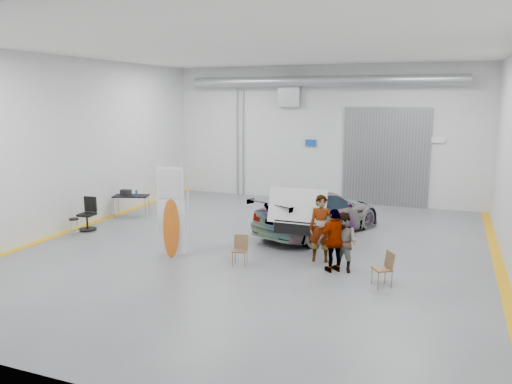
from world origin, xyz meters
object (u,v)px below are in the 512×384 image
(person_c, at_px, (335,240))
(folding_chair_near, at_px, (240,256))
(office_chair, at_px, (88,216))
(surfboard_display, at_px, (169,219))
(folding_chair_far, at_px, (382,276))
(sedan_car, at_px, (318,212))
(shop_stool, at_px, (74,228))
(person_a, at_px, (321,228))
(person_b, at_px, (344,242))
(work_table, at_px, (130,195))

(person_c, xyz_separation_m, folding_chair_near, (-2.55, -0.46, -0.60))
(folding_chair_near, distance_m, office_chair, 6.64)
(surfboard_display, relative_size, folding_chair_far, 3.23)
(sedan_car, bearing_deg, shop_stool, 48.20)
(sedan_car, bearing_deg, folding_chair_far, 145.92)
(folding_chair_near, relative_size, shop_stool, 1.29)
(sedan_car, xyz_separation_m, person_a, (0.82, -2.89, 0.21))
(person_b, relative_size, work_table, 1.09)
(person_b, xyz_separation_m, surfboard_display, (-4.98, -0.59, 0.33))
(person_c, xyz_separation_m, shop_stool, (-8.84, 0.15, -0.54))
(office_chair, bearing_deg, person_c, -10.51)
(sedan_car, xyz_separation_m, office_chair, (-7.64, -2.54, -0.25))
(person_b, relative_size, folding_chair_far, 1.85)
(person_a, height_order, folding_chair_near, person_a)
(person_a, xyz_separation_m, person_b, (0.78, -0.63, -0.15))
(person_b, relative_size, shop_stool, 2.53)
(person_a, relative_size, surfboard_display, 0.68)
(person_a, bearing_deg, sedan_car, 95.52)
(person_c, height_order, folding_chair_near, person_c)
(surfboard_display, distance_m, folding_chair_far, 6.15)
(sedan_car, height_order, folding_chair_far, sedan_car)
(surfboard_display, distance_m, office_chair, 4.58)
(person_a, distance_m, work_table, 8.73)
(office_chair, bearing_deg, folding_chair_far, -13.07)
(surfboard_display, bearing_deg, work_table, 121.46)
(work_table, height_order, office_chair, office_chair)
(sedan_car, height_order, person_c, person_c)
(person_b, xyz_separation_m, office_chair, (-9.24, 0.98, -0.30))
(work_table, bearing_deg, person_a, -17.51)
(person_a, xyz_separation_m, shop_stool, (-8.28, -0.56, -0.64))
(work_table, bearing_deg, person_c, -20.61)
(sedan_car, relative_size, folding_chair_far, 5.94)
(sedan_car, bearing_deg, work_table, 25.39)
(person_a, xyz_separation_m, folding_chair_near, (-2.00, -1.17, -0.70))
(person_b, distance_m, shop_stool, 9.08)
(person_b, height_order, office_chair, person_b)
(person_b, relative_size, folding_chair_near, 1.95)
(sedan_car, height_order, shop_stool, sedan_car)
(folding_chair_far, relative_size, office_chair, 0.76)
(surfboard_display, height_order, shop_stool, surfboard_display)
(person_a, distance_m, shop_stool, 8.33)
(surfboard_display, relative_size, folding_chair_near, 3.40)
(person_c, bearing_deg, office_chair, -48.19)
(person_b, bearing_deg, folding_chair_near, -147.79)
(surfboard_display, bearing_deg, folding_chair_near, -13.96)
(shop_stool, bearing_deg, folding_chair_near, -5.49)
(person_a, relative_size, folding_chair_near, 2.32)
(surfboard_display, distance_m, folding_chair_near, 2.37)
(person_b, relative_size, surfboard_display, 0.57)
(person_c, xyz_separation_m, surfboard_display, (-4.75, -0.52, 0.28))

